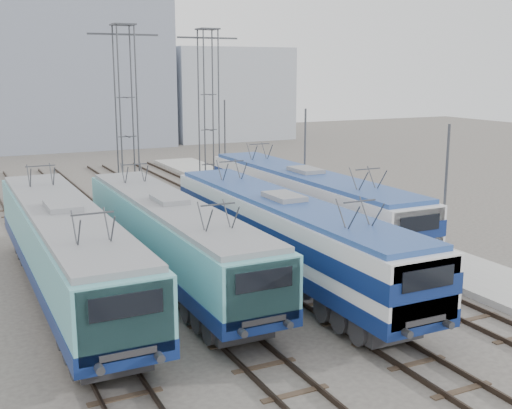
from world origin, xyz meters
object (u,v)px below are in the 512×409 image
object	(u,v)px
locomotive_far_left	(66,246)
locomotive_center_left	(172,235)
locomotive_center_right	(286,232)
locomotive_far_right	(307,198)
mast_front	(445,205)
safety_cone	(451,271)
catenary_tower_east	(209,107)
mast_mid	(305,167)
catenary_tower_west	(126,111)
mast_rear	(225,146)

from	to	relation	value
locomotive_far_left	locomotive_center_left	bearing A→B (deg)	2.45
locomotive_center_right	locomotive_far_right	xyz separation A→B (m)	(4.50, 5.79, 0.02)
mast_front	safety_cone	xyz separation A→B (m)	(0.25, -0.38, -2.95)
catenary_tower_east	mast_mid	world-z (taller)	catenary_tower_east
catenary_tower_west	mast_mid	xyz separation A→B (m)	(8.60, -8.00, -3.14)
safety_cone	catenary_tower_east	bearing A→B (deg)	96.00
locomotive_center_left	locomotive_far_left	bearing A→B (deg)	-177.55
catenary_tower_east	mast_front	xyz separation A→B (m)	(2.10, -22.00, -3.14)
mast_mid	mast_rear	world-z (taller)	same
locomotive_center_left	mast_mid	xyz separation A→B (m)	(10.85, 7.16, 1.25)
locomotive_far_right	safety_cone	world-z (taller)	locomotive_far_right
locomotive_center_left	safety_cone	bearing A→B (deg)	-25.17
catenary_tower_west	mast_mid	distance (m)	12.16
locomotive_center_left	mast_front	world-z (taller)	mast_front
locomotive_center_left	mast_front	bearing A→B (deg)	-24.02
locomotive_center_left	mast_mid	size ratio (longest dim) A/B	2.58
locomotive_far_left	mast_mid	world-z (taller)	mast_mid
locomotive_center_right	locomotive_far_left	bearing A→B (deg)	168.38
locomotive_far_left	mast_front	xyz separation A→B (m)	(15.35, -4.64, 1.15)
locomotive_center_left	locomotive_center_right	size ratio (longest dim) A/B	0.97
locomotive_far_left	catenary_tower_east	size ratio (longest dim) A/B	1.57
catenary_tower_west	safety_cone	bearing A→B (deg)	-66.52
locomotive_center_right	catenary_tower_west	distance (m)	17.87
locomotive_far_right	mast_rear	size ratio (longest dim) A/B	2.68
locomotive_far_left	safety_cone	world-z (taller)	locomotive_far_left
catenary_tower_west	catenary_tower_east	xyz separation A→B (m)	(6.50, 2.00, 0.00)
locomotive_center_right	safety_cone	distance (m)	7.55
locomotive_center_left	catenary_tower_east	size ratio (longest dim) A/B	1.50
locomotive_center_left	catenary_tower_west	world-z (taller)	catenary_tower_west
catenary_tower_east	mast_mid	distance (m)	10.69
locomotive_center_left	catenary_tower_west	distance (m)	15.95
catenary_tower_east	mast_mid	size ratio (longest dim) A/B	1.71
locomotive_far_left	locomotive_center_right	bearing A→B (deg)	-11.62
mast_mid	safety_cone	bearing A→B (deg)	-88.83
catenary_tower_east	safety_cone	xyz separation A→B (m)	(2.35, -22.38, -6.09)
locomotive_center_left	catenary_tower_west	size ratio (longest dim) A/B	1.50
locomotive_center_right	catenary_tower_east	size ratio (longest dim) A/B	1.55
mast_mid	locomotive_far_left	bearing A→B (deg)	-154.39
mast_rear	catenary_tower_east	bearing A→B (deg)	-136.40
catenary_tower_west	catenary_tower_east	bearing A→B (deg)	17.10
locomotive_far_left	mast_front	size ratio (longest dim) A/B	2.70
mast_front	mast_rear	xyz separation A→B (m)	(0.00, 24.00, 0.00)
locomotive_center_left	mast_front	size ratio (longest dim) A/B	2.58
locomotive_far_right	catenary_tower_west	distance (m)	13.93
locomotive_center_right	catenary_tower_west	size ratio (longest dim) A/B	1.55
locomotive_far_left	mast_rear	world-z (taller)	mast_rear
locomotive_far_left	mast_mid	distance (m)	17.06
locomotive_center_left	locomotive_center_right	bearing A→B (deg)	-24.43
mast_mid	catenary_tower_west	bearing A→B (deg)	137.07
locomotive_center_left	mast_rear	distance (m)	22.06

